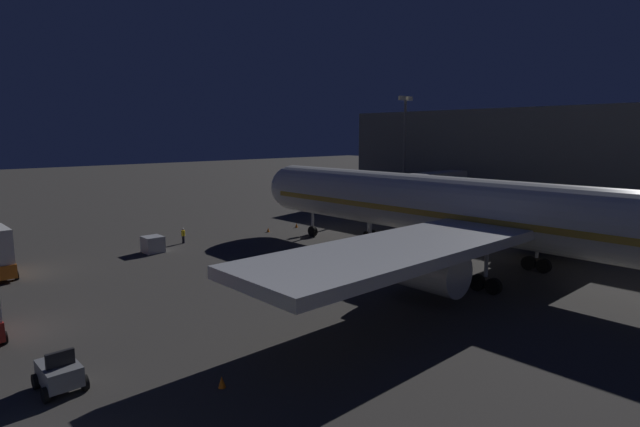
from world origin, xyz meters
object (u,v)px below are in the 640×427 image
object	(u,v)px
airliner_at_gate	(500,215)
jet_bridge	(404,186)
baggage_container_near_belt	(153,244)
traffic_cone_wingtip_svc_side	(222,382)
baggage_tug_spare	(59,373)
ground_crew_by_belt_loader	(183,235)
traffic_cone_nose_starboard	(268,230)
apron_floodlight_mast	(404,144)
traffic_cone_nose_port	(297,225)

from	to	relation	value
airliner_at_gate	jet_bridge	size ratio (longest dim) A/B	2.74
baggage_container_near_belt	traffic_cone_wingtip_svc_side	size ratio (longest dim) A/B	3.38
baggage_tug_spare	ground_crew_by_belt_loader	world-z (taller)	baggage_tug_spare
airliner_at_gate	traffic_cone_nose_starboard	size ratio (longest dim) A/B	104.31
baggage_container_near_belt	traffic_cone_nose_starboard	size ratio (longest dim) A/B	3.38
apron_floodlight_mast	baggage_container_near_belt	world-z (taller)	apron_floodlight_mast
apron_floodlight_mast	traffic_cone_wingtip_svc_side	world-z (taller)	apron_floodlight_mast
traffic_cone_wingtip_svc_side	ground_crew_by_belt_loader	bearing A→B (deg)	-114.44
airliner_at_gate	baggage_tug_spare	bearing A→B (deg)	-8.11
jet_bridge	baggage_container_near_belt	world-z (taller)	jet_bridge
apron_floodlight_mast	traffic_cone_nose_port	bearing A→B (deg)	3.86
baggage_tug_spare	traffic_cone_wingtip_svc_side	world-z (taller)	baggage_tug_spare
traffic_cone_wingtip_svc_side	jet_bridge	bearing A→B (deg)	-153.36
airliner_at_gate	traffic_cone_nose_port	distance (m)	28.46
airliner_at_gate	traffic_cone_wingtip_svc_side	world-z (taller)	airliner_at_gate
jet_bridge	traffic_cone_wingtip_svc_side	world-z (taller)	jet_bridge
jet_bridge	baggage_tug_spare	world-z (taller)	jet_bridge
traffic_cone_nose_port	traffic_cone_wingtip_svc_side	xyz separation A→B (m)	(28.18, 28.30, 0.00)
apron_floodlight_mast	traffic_cone_nose_port	world-z (taller)	apron_floodlight_mast
ground_crew_by_belt_loader	traffic_cone_nose_starboard	distance (m)	10.46
ground_crew_by_belt_loader	traffic_cone_nose_starboard	world-z (taller)	ground_crew_by_belt_loader
airliner_at_gate	traffic_cone_nose_starboard	distance (m)	28.46
traffic_cone_nose_starboard	traffic_cone_wingtip_svc_side	bearing A→B (deg)	49.97
jet_bridge	baggage_container_near_belt	distance (m)	29.84
baggage_tug_spare	baggage_container_near_belt	bearing A→B (deg)	-122.82
airliner_at_gate	ground_crew_by_belt_loader	xyz separation A→B (m)	(12.58, -29.14, -4.24)
airliner_at_gate	traffic_cone_nose_starboard	xyz separation A→B (m)	(2.20, -27.95, -4.88)
traffic_cone_nose_starboard	traffic_cone_wingtip_svc_side	distance (m)	36.97
airliner_at_gate	ground_crew_by_belt_loader	distance (m)	32.02
ground_crew_by_belt_loader	traffic_cone_wingtip_svc_side	size ratio (longest dim) A/B	3.02
baggage_container_near_belt	traffic_cone_wingtip_svc_side	bearing A→B (deg)	71.61
baggage_tug_spare	traffic_cone_nose_starboard	size ratio (longest dim) A/B	4.27
airliner_at_gate	apron_floodlight_mast	world-z (taller)	airliner_at_gate
airliner_at_gate	baggage_tug_spare	world-z (taller)	airliner_at_gate
baggage_container_near_belt	ground_crew_by_belt_loader	xyz separation A→B (m)	(-4.18, -1.77, 0.11)
baggage_container_near_belt	traffic_cone_wingtip_svc_side	world-z (taller)	baggage_container_near_belt
jet_bridge	baggage_tug_spare	bearing A→B (deg)	17.93
traffic_cone_nose_port	traffic_cone_nose_starboard	distance (m)	4.40
ground_crew_by_belt_loader	apron_floodlight_mast	bearing A→B (deg)	-179.42
apron_floodlight_mast	traffic_cone_nose_port	xyz separation A→B (m)	(23.30, 1.57, -9.79)
baggage_container_near_belt	traffic_cone_nose_port	size ratio (longest dim) A/B	3.38
airliner_at_gate	apron_floodlight_mast	distance (m)	39.32
apron_floodlight_mast	traffic_cone_nose_starboard	distance (m)	29.42
baggage_tug_spare	ground_crew_by_belt_loader	size ratio (longest dim) A/B	1.41
baggage_tug_spare	traffic_cone_nose_starboard	distance (m)	37.55
traffic_cone_wingtip_svc_side	traffic_cone_nose_port	bearing A→B (deg)	-134.87
traffic_cone_nose_port	traffic_cone_wingtip_svc_side	world-z (taller)	same
airliner_at_gate	traffic_cone_wingtip_svc_side	size ratio (longest dim) A/B	104.31
baggage_tug_spare	baggage_container_near_belt	xyz separation A→B (m)	(-14.76, -22.88, 0.02)
airliner_at_gate	apron_floodlight_mast	xyz separation A→B (m)	(-25.50, -29.52, 4.91)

